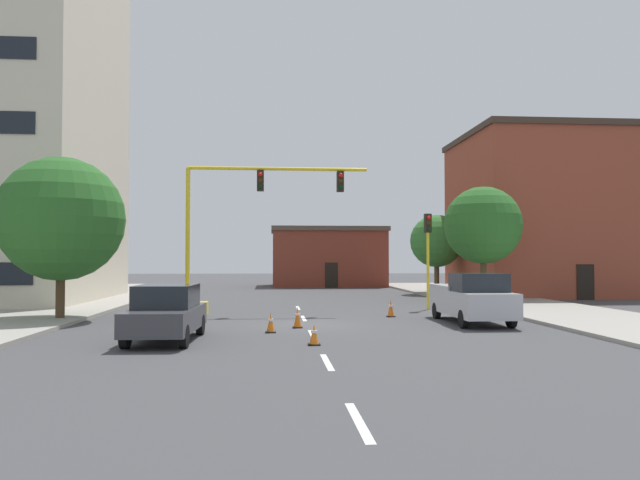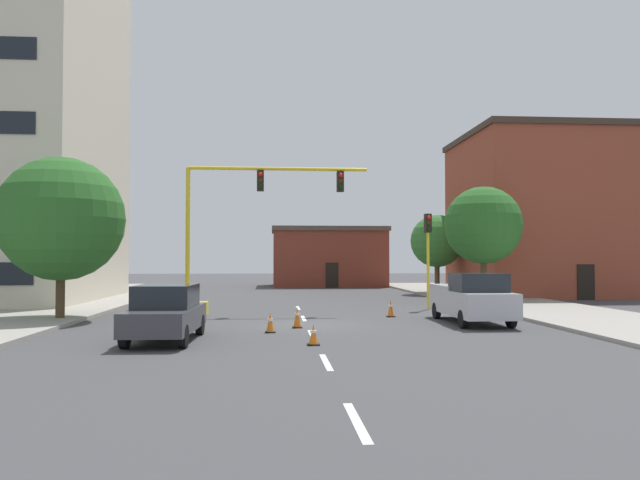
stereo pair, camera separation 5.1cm
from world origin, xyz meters
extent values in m
plane|color=#424244|center=(0.00, 0.00, 0.00)|extent=(160.00, 160.00, 0.00)
cube|color=#9E998E|center=(-11.99, 8.00, 0.07)|extent=(6.00, 56.00, 0.14)
cube|color=#9E998E|center=(11.99, 8.00, 0.07)|extent=(6.00, 56.00, 0.14)
cube|color=silver|center=(0.00, -14.00, 0.00)|extent=(0.16, 2.40, 0.01)
cube|color=silver|center=(0.00, -8.50, 0.00)|extent=(0.16, 2.40, 0.01)
cube|color=silver|center=(0.00, -3.00, 0.00)|extent=(0.16, 2.40, 0.01)
cube|color=silver|center=(0.00, 2.50, 0.00)|extent=(0.16, 2.40, 0.01)
cube|color=silver|center=(0.00, 8.00, 0.00)|extent=(0.16, 2.40, 0.01)
cube|color=brown|center=(3.81, 32.87, 2.50)|extent=(10.10, 7.48, 5.00)
cube|color=#4C4238|center=(3.81, 32.87, 5.20)|extent=(10.40, 7.78, 0.40)
cube|color=black|center=(3.81, 29.10, 1.10)|extent=(1.10, 0.06, 2.20)
cube|color=brown|center=(17.91, 17.93, 5.44)|extent=(11.48, 10.59, 10.87)
cube|color=#3D2D23|center=(17.91, 17.93, 11.07)|extent=(11.78, 10.89, 0.40)
cube|color=black|center=(17.91, 12.60, 1.10)|extent=(1.10, 0.06, 2.20)
cube|color=yellow|center=(-5.22, 4.89, 0.28)|extent=(1.80, 1.20, 0.55)
cylinder|color=yellow|center=(-5.22, 4.89, 3.65)|extent=(0.20, 0.20, 6.20)
cylinder|color=yellow|center=(-1.06, 4.89, 6.75)|extent=(8.32, 0.16, 0.16)
cube|color=black|center=(-1.90, 4.89, 6.18)|extent=(0.32, 0.36, 0.95)
sphere|color=red|center=(-1.90, 4.70, 6.45)|extent=(0.20, 0.20, 0.20)
sphere|color=#38280A|center=(-1.90, 4.70, 6.17)|extent=(0.20, 0.20, 0.20)
sphere|color=black|center=(-1.90, 4.70, 5.89)|extent=(0.20, 0.20, 0.20)
cube|color=black|center=(1.85, 4.89, 6.18)|extent=(0.32, 0.36, 0.95)
sphere|color=red|center=(1.85, 4.70, 6.45)|extent=(0.20, 0.20, 0.20)
sphere|color=#38280A|center=(1.85, 4.70, 6.17)|extent=(0.20, 0.20, 0.20)
sphere|color=black|center=(1.85, 4.70, 5.89)|extent=(0.20, 0.20, 0.20)
cylinder|color=yellow|center=(6.45, 6.47, 2.40)|extent=(0.14, 0.14, 4.80)
cube|color=black|center=(6.45, 6.47, 4.33)|extent=(0.32, 0.36, 0.95)
sphere|color=red|center=(6.45, 6.28, 4.60)|extent=(0.20, 0.20, 0.20)
sphere|color=#38280A|center=(6.45, 6.28, 4.32)|extent=(0.20, 0.20, 0.20)
sphere|color=black|center=(6.45, 6.28, 4.04)|extent=(0.20, 0.20, 0.20)
cylinder|color=#4C3823|center=(10.51, 9.92, 1.40)|extent=(0.36, 0.36, 2.81)
sphere|color=#286023|center=(10.51, 9.92, 4.44)|extent=(4.35, 4.35, 4.35)
cylinder|color=brown|center=(10.45, 19.41, 1.20)|extent=(0.36, 0.36, 2.40)
sphere|color=#33702D|center=(10.45, 19.41, 3.81)|extent=(3.76, 3.76, 3.76)
cylinder|color=#4C3823|center=(-9.97, 2.14, 1.14)|extent=(0.36, 0.36, 2.28)
sphere|color=#286023|center=(-9.97, 2.14, 4.18)|extent=(5.08, 5.08, 5.08)
cube|color=#BCBCC1|center=(6.54, 0.17, 0.81)|extent=(2.01, 5.40, 0.95)
cube|color=#1E2328|center=(6.54, -0.73, 1.64)|extent=(1.84, 1.80, 0.70)
cube|color=#BCBCC1|center=(6.54, 1.35, 1.37)|extent=(2.01, 2.81, 0.16)
cylinder|color=black|center=(7.44, -1.67, 0.34)|extent=(0.22, 0.68, 0.68)
cylinder|color=black|center=(5.64, -1.67, 0.34)|extent=(0.22, 0.68, 0.68)
cylinder|color=black|center=(7.45, 2.00, 0.34)|extent=(0.22, 0.68, 0.68)
cylinder|color=black|center=(5.65, 2.00, 0.34)|extent=(0.22, 0.68, 0.68)
cube|color=#3D3D42|center=(-4.62, -4.33, 0.69)|extent=(2.01, 4.56, 0.70)
cube|color=#1E2328|center=(-4.62, -4.23, 1.39)|extent=(1.79, 2.36, 0.70)
cylinder|color=black|center=(-5.39, -2.77, 0.34)|extent=(0.24, 0.69, 0.68)
cylinder|color=black|center=(-3.74, -2.83, 0.34)|extent=(0.24, 0.69, 0.68)
cylinder|color=black|center=(-5.50, -5.83, 0.34)|extent=(0.24, 0.69, 0.68)
cylinder|color=black|center=(-3.85, -5.89, 0.34)|extent=(0.24, 0.69, 0.68)
cube|color=black|center=(3.85, 2.90, 0.02)|extent=(0.36, 0.36, 0.04)
cone|color=orange|center=(3.85, 2.90, 0.40)|extent=(0.28, 0.28, 0.71)
cylinder|color=white|center=(3.85, 2.90, 0.48)|extent=(0.19, 0.19, 0.08)
cube|color=black|center=(-0.11, -5.53, 0.02)|extent=(0.36, 0.36, 0.04)
cone|color=orange|center=(-0.11, -5.53, 0.33)|extent=(0.28, 0.28, 0.57)
cylinder|color=white|center=(-0.11, -5.53, 0.40)|extent=(0.19, 0.19, 0.08)
cube|color=black|center=(-0.41, -1.01, 0.02)|extent=(0.36, 0.36, 0.04)
cone|color=orange|center=(-0.41, -1.01, 0.41)|extent=(0.28, 0.28, 0.73)
cylinder|color=white|center=(-0.41, -1.01, 0.50)|extent=(0.19, 0.19, 0.08)
cube|color=black|center=(-1.39, -2.38, 0.02)|extent=(0.36, 0.36, 0.04)
cone|color=orange|center=(-1.39, -2.38, 0.36)|extent=(0.28, 0.28, 0.64)
cylinder|color=white|center=(-1.39, -2.38, 0.43)|extent=(0.19, 0.19, 0.08)
camera|label=1|loc=(-1.37, -23.57, 2.56)|focal=34.28mm
camera|label=2|loc=(-1.32, -23.58, 2.56)|focal=34.28mm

